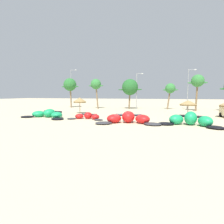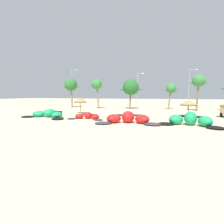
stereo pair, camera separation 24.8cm
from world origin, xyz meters
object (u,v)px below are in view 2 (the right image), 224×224
object	(u,v)px
kite_left_of_center	(128,119)
palm_left	(97,85)
kite_left	(87,116)
lamppost_west	(73,86)
beach_umbrella_near_van	(80,100)
palm_leftmost	(71,85)
kite_center	(190,120)
kite_far_left	(48,114)
palm_left_of_gap	(131,87)
palm_center_right	(199,81)
lamppost_east_center	(190,87)
beach_umbrella_middle	(189,103)
palm_center_left	(171,89)
lamppost_west_center	(138,89)

from	to	relation	value
kite_left_of_center	palm_left	world-z (taller)	palm_left
kite_left	lamppost_west	size ratio (longest dim) A/B	0.54
beach_umbrella_near_van	palm_leftmost	bearing A→B (deg)	125.37
kite_left	kite_center	world-z (taller)	kite_center
kite_far_left	palm_left_of_gap	size ratio (longest dim) A/B	1.12
palm_left	palm_center_right	xyz separation A→B (m)	(23.39, -0.62, 0.28)
palm_center_right	palm_leftmost	bearing A→B (deg)	175.62
kite_center	palm_left_of_gap	world-z (taller)	palm_left_of_gap
lamppost_east_center	kite_far_left	bearing A→B (deg)	-134.94
beach_umbrella_middle	kite_left_of_center	bearing A→B (deg)	-129.78
beach_umbrella_near_van	beach_umbrella_middle	world-z (taller)	beach_umbrella_near_van
kite_left	beach_umbrella_near_van	size ratio (longest dim) A/B	1.91
kite_far_left	beach_umbrella_near_van	size ratio (longest dim) A/B	2.76
palm_center_left	palm_leftmost	bearing A→B (deg)	-177.33
palm_left_of_gap	lamppost_west_center	distance (m)	1.80
kite_left	kite_center	bearing A→B (deg)	-6.98
palm_center_right	lamppost_west_center	distance (m)	13.45
palm_left	palm_center_right	world-z (taller)	palm_center_right
kite_center	beach_umbrella_near_van	world-z (taller)	beach_umbrella_near_van
palm_left	palm_left_of_gap	bearing A→B (deg)	9.63
palm_center_right	lamppost_west	distance (m)	33.13
palm_left_of_gap	palm_center_right	distance (m)	15.09
lamppost_west	palm_leftmost	bearing A→B (deg)	-69.62
kite_left	lamppost_east_center	size ratio (longest dim) A/B	0.60
palm_center_left	kite_far_left	bearing A→B (deg)	-130.48
kite_left	palm_leftmost	world-z (taller)	palm_leftmost
kite_center	beach_umbrella_near_van	bearing A→B (deg)	154.93
kite_center	beach_umbrella_middle	size ratio (longest dim) A/B	2.59
beach_umbrella_near_van	palm_center_right	bearing A→B (deg)	27.02
palm_left_of_gap	lamppost_east_center	xyz separation A→B (m)	(13.75, 2.66, -0.03)
lamppost_west_center	lamppost_east_center	bearing A→B (deg)	11.81
kite_far_left	lamppost_west_center	distance (m)	23.59
palm_left	lamppost_west	bearing A→B (deg)	154.54
beach_umbrella_near_van	palm_left	xyz separation A→B (m)	(-1.34, 11.86, 3.54)
palm_left_of_gap	lamppost_west_center	xyz separation A→B (m)	(1.73, 0.15, -0.46)
palm_left	palm_center_left	world-z (taller)	palm_left
palm_leftmost	palm_left_of_gap	distance (m)	16.86
palm_left_of_gap	kite_left	bearing A→B (deg)	-97.20
palm_left_of_gap	palm_left	bearing A→B (deg)	-170.37
kite_left_of_center	lamppost_west_center	xyz separation A→B (m)	(-2.17, 22.33, 4.35)
lamppost_west	lamppost_west_center	bearing A→B (deg)	-8.33
palm_center_left	palm_center_right	xyz separation A→B (m)	(5.38, -3.66, 1.38)
beach_umbrella_near_van	palm_center_left	bearing A→B (deg)	41.82
palm_center_left	lamppost_west	size ratio (longest dim) A/B	0.58
beach_umbrella_near_van	beach_umbrella_middle	xyz separation A→B (m)	(19.07, 0.79, -0.32)
kite_far_left	lamppost_west_center	bearing A→B (deg)	61.96
beach_umbrella_near_van	palm_left_of_gap	size ratio (longest dim) A/B	0.41
beach_umbrella_middle	palm_center_right	distance (m)	11.63
beach_umbrella_middle	palm_leftmost	bearing A→B (deg)	155.88
palm_center_right	kite_left_of_center	bearing A→B (deg)	-118.71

